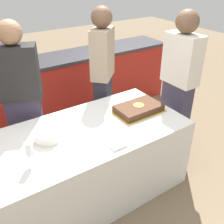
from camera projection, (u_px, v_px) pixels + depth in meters
The scene contains 11 objects.
ground_plane at pixel (86, 191), 2.69m from camera, with size 14.00×14.00×0.00m, color #7A664C.
back_counter at pixel (30, 96), 3.56m from camera, with size 4.40×0.58×0.92m.
dining_table at pixel (84, 164), 2.51m from camera, with size 1.93×0.91×0.74m.
cake at pixel (138, 108), 2.62m from camera, with size 0.49×0.32×0.07m.
plate_stack at pixel (47, 136), 2.20m from camera, with size 0.21×0.21×0.08m.
wine_glass at pixel (29, 150), 1.88m from camera, with size 0.06×0.06×0.20m.
side_plate_near_cake at pixel (123, 100), 2.85m from camera, with size 0.18×0.18×0.00m.
utensil_pile at pixel (117, 145), 2.14m from camera, with size 0.13×0.11×0.02m.
person_cutting_cake at pixel (103, 77), 3.05m from camera, with size 0.40×0.39×1.66m.
person_seated_right at pixel (178, 87), 2.82m from camera, with size 0.23×0.38×1.67m.
person_standing_back at pixel (22, 100), 2.61m from camera, with size 0.45×0.35×1.63m.
Camera 1 is at (-0.84, -1.74, 2.06)m, focal length 42.00 mm.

